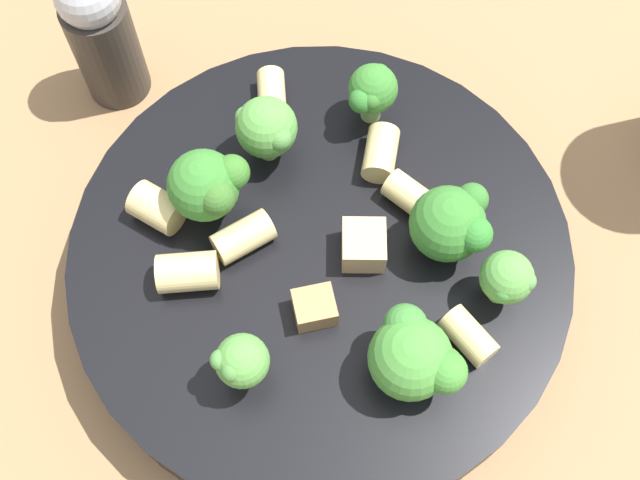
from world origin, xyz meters
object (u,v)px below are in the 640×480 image
(broccoli_floret_6, at_px, (372,91))
(rigatoni_4, at_px, (188,272))
(rigatoni_2, at_px, (157,208))
(broccoli_floret_2, at_px, (507,279))
(rigatoni_0, at_px, (469,336))
(pasta_bowl, at_px, (320,263))
(rigatoni_1, at_px, (381,153))
(pepper_shaker, at_px, (101,33))
(broccoli_floret_4, at_px, (208,186))
(broccoli_floret_5, at_px, (241,363))
(broccoli_floret_0, at_px, (416,357))
(broccoli_floret_1, at_px, (266,128))
(broccoli_floret_3, at_px, (451,224))
(chicken_chunk_1, at_px, (309,307))
(rigatoni_3, at_px, (272,96))
(rigatoni_6, at_px, (407,194))
(chicken_chunk_0, at_px, (363,253))
(rigatoni_5, at_px, (242,247))

(broccoli_floret_6, bearing_deg, rigatoni_4, 140.98)
(rigatoni_2, bearing_deg, broccoli_floret_2, -100.14)
(rigatoni_0, bearing_deg, pasta_bowl, 59.88)
(broccoli_floret_2, bearing_deg, rigatoni_1, 40.22)
(pasta_bowl, bearing_deg, pepper_shaker, 47.94)
(rigatoni_0, height_order, rigatoni_2, rigatoni_2)
(broccoli_floret_4, xyz_separation_m, broccoli_floret_5, (-0.08, -0.02, -0.00))
(broccoli_floret_0, relative_size, broccoli_floret_1, 1.10)
(rigatoni_1, bearing_deg, broccoli_floret_0, -170.07)
(pasta_bowl, relative_size, broccoli_floret_5, 6.73)
(broccoli_floret_6, height_order, rigatoni_0, broccoli_floret_6)
(broccoli_floret_3, bearing_deg, chicken_chunk_1, 122.48)
(broccoli_floret_0, xyz_separation_m, rigatoni_4, (0.03, 0.10, -0.01))
(broccoli_floret_0, distance_m, broccoli_floret_5, 0.07)
(pasta_bowl, height_order, rigatoni_1, rigatoni_1)
(broccoli_floret_6, bearing_deg, rigatoni_1, -166.47)
(broccoli_floret_0, height_order, rigatoni_3, broccoli_floret_0)
(pasta_bowl, xyz_separation_m, broccoli_floret_6, (0.07, -0.02, 0.04))
(broccoli_floret_3, distance_m, rigatoni_6, 0.03)
(pepper_shaker, bearing_deg, broccoli_floret_6, -104.01)
(chicken_chunk_0, height_order, pepper_shaker, pepper_shaker)
(broccoli_floret_1, height_order, chicken_chunk_0, broccoli_floret_1)
(rigatoni_3, bearing_deg, rigatoni_2, 145.70)
(broccoli_floret_0, relative_size, rigatoni_2, 1.76)
(rigatoni_0, height_order, rigatoni_3, same)
(broccoli_floret_4, xyz_separation_m, pepper_shaker, (0.09, 0.07, -0.02))
(pasta_bowl, relative_size, broccoli_floret_3, 6.16)
(broccoli_floret_4, xyz_separation_m, rigatoni_2, (-0.00, 0.02, -0.02))
(broccoli_floret_0, relative_size, rigatoni_5, 1.48)
(broccoli_floret_6, bearing_deg, pepper_shaker, 75.99)
(rigatoni_3, height_order, pepper_shaker, pepper_shaker)
(broccoli_floret_3, xyz_separation_m, chicken_chunk_1, (-0.04, 0.06, -0.01))
(broccoli_floret_1, bearing_deg, pepper_shaker, 57.01)
(rigatoni_3, bearing_deg, rigatoni_1, -117.84)
(broccoli_floret_0, distance_m, broccoli_floret_2, 0.05)
(broccoli_floret_3, relative_size, chicken_chunk_0, 1.80)
(rigatoni_5, bearing_deg, rigatoni_4, 122.97)
(rigatoni_4, bearing_deg, chicken_chunk_0, -78.49)
(rigatoni_2, bearing_deg, rigatoni_5, -111.29)
(broccoli_floret_4, distance_m, broccoli_floret_5, 0.08)
(broccoli_floret_4, xyz_separation_m, rigatoni_5, (-0.02, -0.02, -0.02))
(pasta_bowl, xyz_separation_m, rigatoni_1, (0.05, -0.02, 0.02))
(rigatoni_0, height_order, rigatoni_4, rigatoni_4)
(broccoli_floret_4, distance_m, rigatoni_0, 0.13)
(rigatoni_0, xyz_separation_m, rigatoni_4, (0.02, 0.12, 0.00))
(broccoli_floret_5, distance_m, broccoli_floret_6, 0.14)
(broccoli_floret_6, xyz_separation_m, rigatoni_5, (-0.08, 0.05, -0.01))
(rigatoni_1, relative_size, rigatoni_3, 0.95)
(rigatoni_0, bearing_deg, rigatoni_4, 81.10)
(broccoli_floret_2, bearing_deg, broccoli_floret_6, 34.07)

